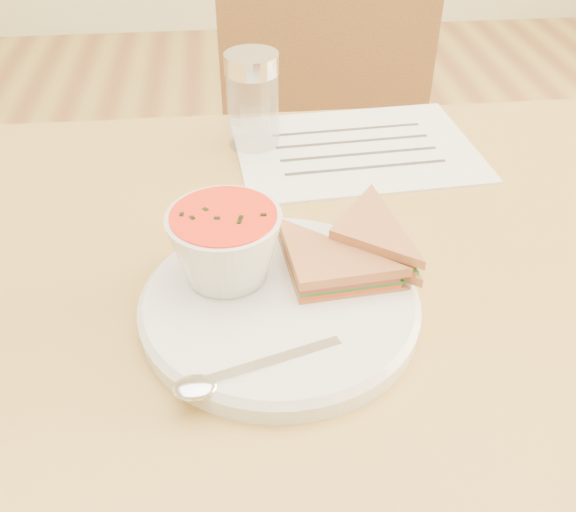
{
  "coord_description": "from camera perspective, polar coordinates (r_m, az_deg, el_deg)",
  "views": [
    {
      "loc": [
        -0.03,
        -0.51,
        1.16
      ],
      "look_at": [
        0.02,
        -0.06,
        0.8
      ],
      "focal_mm": 40.0,
      "sensor_mm": 36.0,
      "label": 1
    }
  ],
  "objects": [
    {
      "name": "dining_table",
      "position": [
        0.94,
        -1.35,
        -18.81
      ],
      "size": [
        1.0,
        0.7,
        0.75
      ],
      "primitive_type": null,
      "color": "olive",
      "rests_on": "floor"
    },
    {
      "name": "paper_menu",
      "position": [
        0.86,
        6.04,
        9.46
      ],
      "size": [
        0.32,
        0.25,
        0.0
      ],
      "primitive_type": null,
      "rotation": [
        0.0,
        0.0,
        0.07
      ],
      "color": "white",
      "rests_on": "dining_table"
    },
    {
      "name": "sandwich_half_b",
      "position": [
        0.61,
        3.61,
        1.17
      ],
      "size": [
        0.14,
        0.14,
        0.03
      ],
      "primitive_type": null,
      "rotation": [
        0.0,
        0.0,
        -0.63
      ],
      "color": "#BD7042",
      "rests_on": "plate"
    },
    {
      "name": "plate",
      "position": [
        0.59,
        -0.76,
        -4.44
      ],
      "size": [
        0.32,
        0.32,
        0.02
      ],
      "primitive_type": null,
      "rotation": [
        0.0,
        0.0,
        -0.3
      ],
      "color": "white",
      "rests_on": "dining_table"
    },
    {
      "name": "soup_bowl",
      "position": [
        0.59,
        -5.55,
        0.65
      ],
      "size": [
        0.14,
        0.14,
        0.07
      ],
      "primitive_type": null,
      "rotation": [
        0.0,
        0.0,
        0.37
      ],
      "color": "white",
      "rests_on": "plate"
    },
    {
      "name": "chair_far",
      "position": [
        1.29,
        2.33,
        7.08
      ],
      "size": [
        0.54,
        0.54,
        1.0
      ],
      "primitive_type": null,
      "rotation": [
        0.0,
        0.0,
        2.91
      ],
      "color": "brown",
      "rests_on": "floor"
    },
    {
      "name": "spoon",
      "position": [
        0.52,
        -2.75,
        -9.82
      ],
      "size": [
        0.18,
        0.09,
        0.01
      ],
      "primitive_type": null,
      "rotation": [
        0.0,
        0.0,
        0.31
      ],
      "color": "silver",
      "rests_on": "plate"
    },
    {
      "name": "sandwich_half_a",
      "position": [
        0.57,
        1.02,
        -3.65
      ],
      "size": [
        0.11,
        0.11,
        0.03
      ],
      "primitive_type": null,
      "rotation": [
        0.0,
        0.0,
        0.1
      ],
      "color": "#BD7042",
      "rests_on": "plate"
    },
    {
      "name": "condiment_shaker",
      "position": [
        0.85,
        -3.14,
        13.6
      ],
      "size": [
        0.07,
        0.07,
        0.12
      ],
      "primitive_type": null,
      "rotation": [
        0.0,
        0.0,
        -0.09
      ],
      "color": "silver",
      "rests_on": "dining_table"
    }
  ]
}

